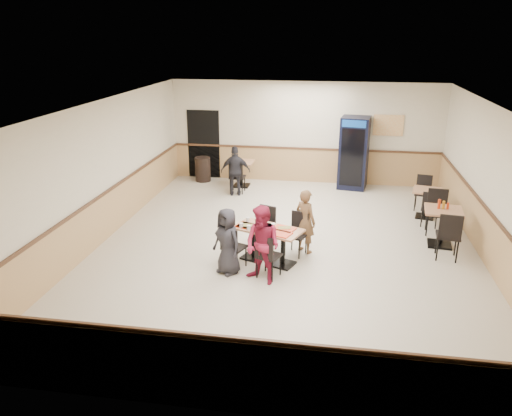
% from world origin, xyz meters
% --- Properties ---
extents(ground, '(10.00, 10.00, 0.00)m').
position_xyz_m(ground, '(0.00, 0.00, 0.00)').
color(ground, beige).
rests_on(ground, ground).
extents(room_shell, '(10.00, 10.00, 10.00)m').
position_xyz_m(room_shell, '(1.78, 2.55, 0.58)').
color(room_shell, silver).
rests_on(room_shell, ground).
extents(main_table, '(1.48, 1.10, 0.71)m').
position_xyz_m(main_table, '(-0.29, -0.76, 0.47)').
color(main_table, black).
rests_on(main_table, ground).
extents(main_chairs, '(1.66, 1.87, 0.90)m').
position_xyz_m(main_chairs, '(-0.33, -0.74, 0.45)').
color(main_chairs, black).
rests_on(main_chairs, ground).
extents(diner_woman_left, '(0.75, 0.70, 1.29)m').
position_xyz_m(diner_woman_left, '(-0.97, -1.36, 0.64)').
color(diner_woman_left, '#222227').
rests_on(diner_woman_left, ground).
extents(diner_woman_right, '(0.89, 0.84, 1.46)m').
position_xyz_m(diner_woman_right, '(-0.27, -1.63, 0.73)').
color(diner_woman_right, maroon).
rests_on(diner_woman_right, ground).
extents(diner_man_opposite, '(0.59, 0.55, 1.35)m').
position_xyz_m(diner_man_opposite, '(0.40, -0.16, 0.67)').
color(diner_man_opposite, brown).
rests_on(diner_man_opposite, ground).
extents(lone_diner, '(0.86, 0.47, 1.39)m').
position_xyz_m(lone_diner, '(-1.77, 3.34, 0.69)').
color(lone_diner, '#222227').
rests_on(lone_diner, ground).
extents(tabletop_clutter, '(1.23, 0.79, 0.12)m').
position_xyz_m(tabletop_clutter, '(-0.37, -0.79, 0.73)').
color(tabletop_clutter, red).
rests_on(tabletop_clutter, main_table).
extents(side_table_near, '(0.85, 0.85, 0.82)m').
position_xyz_m(side_table_near, '(3.26, 0.62, 0.54)').
color(side_table_near, black).
rests_on(side_table_near, ground).
extents(side_table_near_chair_south, '(0.53, 0.53, 1.03)m').
position_xyz_m(side_table_near_chair_south, '(3.26, -0.03, 0.52)').
color(side_table_near_chair_south, black).
rests_on(side_table_near_chair_south, ground).
extents(side_table_near_chair_north, '(0.53, 0.53, 1.03)m').
position_xyz_m(side_table_near_chair_north, '(3.26, 1.28, 0.52)').
color(side_table_near_chair_north, black).
rests_on(side_table_near_chair_north, ground).
extents(side_table_far, '(0.79, 0.79, 0.71)m').
position_xyz_m(side_table_far, '(3.21, 2.35, 0.47)').
color(side_table_far, black).
rests_on(side_table_far, ground).
extents(side_table_far_chair_south, '(0.50, 0.50, 0.90)m').
position_xyz_m(side_table_far_chair_south, '(3.21, 1.78, 0.45)').
color(side_table_far_chair_south, black).
rests_on(side_table_far_chair_south, ground).
extents(side_table_far_chair_north, '(0.50, 0.50, 0.90)m').
position_xyz_m(side_table_far_chair_north, '(3.21, 2.92, 0.45)').
color(side_table_far_chair_north, black).
rests_on(side_table_far_chair_north, ground).
extents(condiment_caddy, '(0.23, 0.06, 0.20)m').
position_xyz_m(condiment_caddy, '(3.23, 0.67, 0.90)').
color(condiment_caddy, red).
rests_on(condiment_caddy, side_table_near).
extents(back_table, '(0.72, 0.72, 0.75)m').
position_xyz_m(back_table, '(-1.77, 4.20, 0.50)').
color(back_table, black).
rests_on(back_table, ground).
extents(back_table_chair_lone, '(0.45, 0.45, 0.96)m').
position_xyz_m(back_table_chair_lone, '(-1.77, 3.60, 0.48)').
color(back_table_chair_lone, black).
rests_on(back_table_chair_lone, ground).
extents(pepsi_cooler, '(0.90, 0.90, 2.08)m').
position_xyz_m(pepsi_cooler, '(1.47, 4.59, 1.04)').
color(pepsi_cooler, black).
rests_on(pepsi_cooler, ground).
extents(trash_bin, '(0.47, 0.47, 0.74)m').
position_xyz_m(trash_bin, '(-3.04, 4.55, 0.37)').
color(trash_bin, black).
rests_on(trash_bin, ground).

